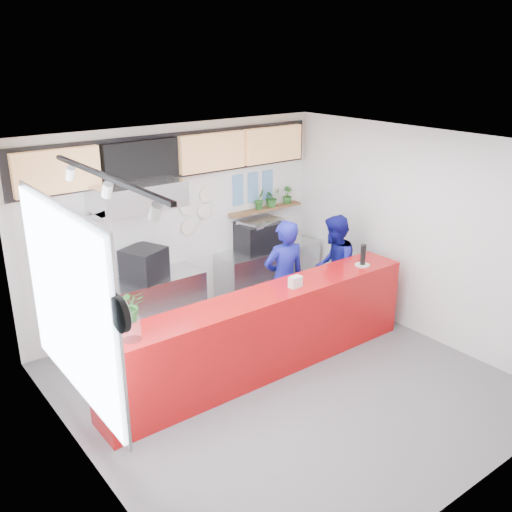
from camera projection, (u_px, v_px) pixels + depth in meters
floor at (283, 384)px, 7.23m from camera, size 5.00×5.00×0.00m
ceiling at (288, 146)px, 6.19m from camera, size 5.00×5.00×0.00m
wall_back at (178, 225)px, 8.57m from camera, size 5.00×0.00×5.00m
wall_left at (79, 335)px, 5.28m from camera, size 0.00×5.00×5.00m
wall_right at (419, 234)px, 8.13m from camera, size 0.00×5.00×5.00m
service_counter at (264, 333)px, 7.34m from camera, size 4.50×0.60×1.10m
cream_band at (175, 152)px, 8.19m from camera, size 5.00×0.02×0.80m
prep_bench at (144, 309)px, 8.26m from camera, size 1.80×0.60×0.90m
panini_oven at (144, 264)px, 8.05m from camera, size 0.67×0.67×0.46m
extraction_hood at (137, 195)px, 7.63m from camera, size 1.20×0.70×0.35m
hood_lip at (138, 209)px, 7.70m from camera, size 1.20×0.69×0.31m
right_bench at (268, 273)px, 9.57m from camera, size 1.80×0.60×0.90m
espresso_machine at (261, 236)px, 9.24m from camera, size 0.77×0.57×0.47m
espresso_tray at (261, 221)px, 9.15m from camera, size 0.72×0.55×0.06m
herb_shelf at (266, 209)px, 9.41m from camera, size 1.40×0.18×0.04m
menu_board_far_left at (57, 171)px, 7.13m from camera, size 1.10×0.10×0.55m
menu_board_mid_left at (141, 161)px, 7.79m from camera, size 1.10×0.10×0.55m
menu_board_mid_right at (212, 152)px, 8.45m from camera, size 1.10×0.10×0.55m
menu_board_far_right at (273, 144)px, 9.11m from camera, size 1.10×0.10×0.55m
soffit at (176, 155)px, 8.18m from camera, size 4.80×0.04×0.65m
window_pane at (68, 304)px, 5.46m from camera, size 0.04×2.20×1.90m
window_frame at (70, 303)px, 5.47m from camera, size 0.03×2.30×2.00m
wall_clock_rim at (120, 314)px, 4.45m from camera, size 0.05×0.30×0.30m
wall_clock_face at (124, 313)px, 4.46m from camera, size 0.02×0.26×0.26m
track_rail at (106, 177)px, 5.02m from camera, size 0.05×2.40×0.04m
dec_plate_a at (187, 207)px, 8.55m from camera, size 0.24×0.03×0.24m
dec_plate_b at (204, 211)px, 8.76m from camera, size 0.24×0.03×0.24m
dec_plate_c at (188, 227)px, 8.65m from camera, size 0.24×0.03×0.24m
dec_plate_d at (207, 194)px, 8.70m from camera, size 0.24×0.03×0.24m
photo_frame_a at (238, 182)px, 9.01m from camera, size 0.20×0.02×0.25m
photo_frame_b at (253, 180)px, 9.19m from camera, size 0.20×0.02×0.25m
photo_frame_c at (268, 178)px, 9.36m from camera, size 0.20×0.02×0.25m
photo_frame_d at (238, 198)px, 9.10m from camera, size 0.20×0.02×0.25m
photo_frame_e at (253, 195)px, 9.27m from camera, size 0.20×0.02×0.25m
photo_frame_f at (267, 192)px, 9.44m from camera, size 0.20×0.02×0.25m
staff_center at (284, 279)px, 8.18m from camera, size 0.71×0.54×1.76m
staff_right at (334, 268)px, 8.74m from camera, size 1.02×0.99×1.65m
herb_b at (260, 199)px, 9.28m from camera, size 0.22×0.20×0.33m
herb_c at (272, 197)px, 9.42m from camera, size 0.32×0.28×0.32m
herb_d at (287, 195)px, 9.62m from camera, size 0.19×0.18×0.29m
glass_vase at (132, 329)px, 5.99m from camera, size 0.25×0.25×0.25m
basil_vase at (130, 306)px, 5.90m from camera, size 0.39×0.37×0.35m
napkin_holder at (295, 282)px, 7.33m from camera, size 0.17×0.11×0.15m
white_plate at (362, 265)px, 8.08m from camera, size 0.28×0.28×0.02m
pepper_mill at (363, 255)px, 8.03m from camera, size 0.09×0.09×0.29m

